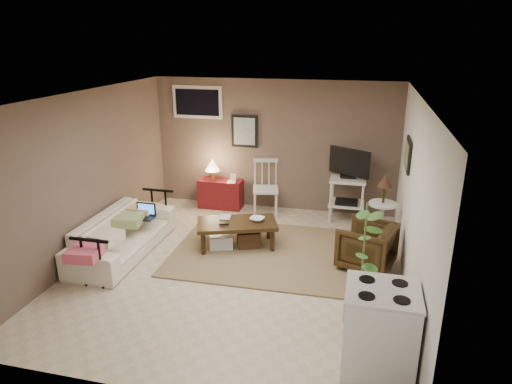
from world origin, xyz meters
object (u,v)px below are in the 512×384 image
(armchair, at_px, (367,244))
(potted_plant, at_px, (363,261))
(spindle_chair, at_px, (266,189))
(sofa, at_px, (122,228))
(red_console, at_px, (220,191))
(side_table, at_px, (383,202))
(stove, at_px, (379,330))
(tv_stand, at_px, (348,183))
(coffee_table, at_px, (236,232))

(armchair, xyz_separation_m, potted_plant, (-0.06, -1.40, 0.43))
(spindle_chair, bearing_deg, potted_plant, -60.37)
(sofa, bearing_deg, armchair, -83.90)
(red_console, relative_size, armchair, 1.32)
(side_table, height_order, stove, side_table)
(sofa, relative_size, spindle_chair, 2.07)
(spindle_chair, relative_size, armchair, 1.39)
(spindle_chair, distance_m, side_table, 2.23)
(sofa, distance_m, armchair, 3.57)
(tv_stand, relative_size, stove, 1.45)
(red_console, distance_m, armchair, 3.28)
(red_console, relative_size, potted_plant, 0.64)
(coffee_table, distance_m, spindle_chair, 1.54)
(sofa, distance_m, potted_plant, 3.65)
(coffee_table, xyz_separation_m, stove, (2.08, -2.30, 0.19))
(tv_stand, bearing_deg, stove, -82.64)
(spindle_chair, height_order, side_table, side_table)
(tv_stand, bearing_deg, spindle_chair, -179.32)
(spindle_chair, bearing_deg, tv_stand, 0.68)
(tv_stand, xyz_separation_m, stove, (0.50, -3.84, -0.24))
(spindle_chair, height_order, armchair, spindle_chair)
(stove, bearing_deg, potted_plant, 105.12)
(red_console, bearing_deg, potted_plant, -50.24)
(red_console, bearing_deg, tv_stand, -2.34)
(spindle_chair, height_order, tv_stand, tv_stand)
(side_table, distance_m, armchair, 0.92)
(coffee_table, xyz_separation_m, potted_plant, (1.88, -1.58, 0.54))
(sofa, height_order, stove, stove)
(side_table, xyz_separation_m, stove, (-0.08, -2.95, -0.27))
(side_table, relative_size, stove, 1.28)
(sofa, xyz_separation_m, armchair, (3.55, 0.38, -0.04))
(red_console, height_order, tv_stand, tv_stand)
(side_table, height_order, armchair, side_table)
(side_table, bearing_deg, spindle_chair, 156.74)
(coffee_table, distance_m, potted_plant, 2.52)
(coffee_table, height_order, sofa, sofa)
(sofa, bearing_deg, coffee_table, -70.64)
(coffee_table, height_order, armchair, armchair)
(coffee_table, bearing_deg, potted_plant, -40.00)
(red_console, xyz_separation_m, spindle_chair, (0.91, -0.11, 0.14))
(red_console, height_order, stove, red_console)
(armchair, bearing_deg, potted_plant, 15.20)
(sofa, xyz_separation_m, red_console, (0.82, 2.19, -0.07))
(sofa, height_order, potted_plant, potted_plant)
(sofa, xyz_separation_m, side_table, (3.76, 1.21, 0.31))
(coffee_table, xyz_separation_m, armchair, (1.95, -0.18, 0.11))
(red_console, bearing_deg, spindle_chair, -7.16)
(tv_stand, height_order, armchair, tv_stand)
(coffee_table, distance_m, sofa, 1.71)
(armchair, bearing_deg, side_table, -176.47)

